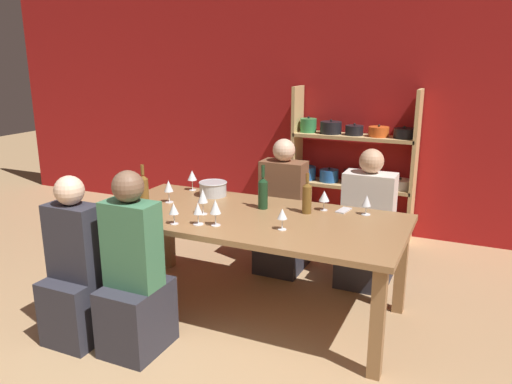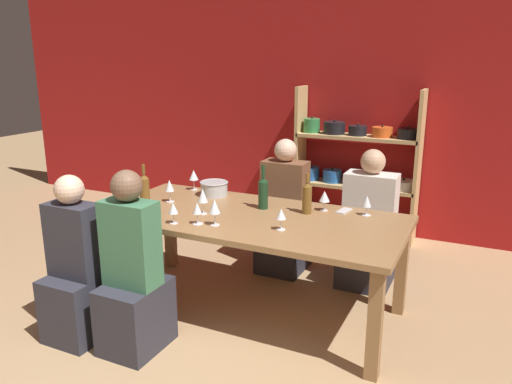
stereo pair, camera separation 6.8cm
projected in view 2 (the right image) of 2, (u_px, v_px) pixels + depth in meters
wall_back_red at (335, 105)px, 5.35m from camera, size 8.80×0.06×2.70m
shelf_unit at (353, 178)px, 5.25m from camera, size 1.28×0.30×1.55m
dining_table at (250, 226)px, 3.61m from camera, size 2.20×1.04×0.75m
mixing_bowl at (214, 188)px, 4.09m from camera, size 0.23×0.23×0.12m
wine_bottle_green at (144, 188)px, 3.85m from camera, size 0.08×0.08×0.31m
wine_bottle_dark at (307, 197)px, 3.61m from camera, size 0.07×0.07×0.30m
wine_bottle_amber at (263, 192)px, 3.72m from camera, size 0.07×0.07×0.33m
wine_glass_white_a at (367, 202)px, 3.57m from camera, size 0.07×0.07×0.15m
wine_glass_white_b at (194, 176)px, 4.25m from camera, size 0.08×0.08×0.17m
wine_glass_white_c at (170, 186)px, 3.89m from camera, size 0.07×0.07×0.18m
wine_glass_empty_a at (173, 209)px, 3.39m from camera, size 0.07×0.07×0.15m
wine_glass_white_d at (281, 215)px, 3.27m from camera, size 0.07×0.07×0.15m
wine_glass_white_e at (324, 197)px, 3.68m from camera, size 0.08×0.08×0.15m
wine_glass_empty_b at (197, 209)px, 3.38m from camera, size 0.07×0.07×0.15m
wine_glass_red_a at (203, 196)px, 3.59m from camera, size 0.07×0.07×0.19m
wine_glass_white_f at (215, 207)px, 3.35m from camera, size 0.08×0.08×0.18m
cell_phone at (344, 211)px, 3.68m from camera, size 0.10×0.16×0.01m
person_near_a at (134, 284)px, 3.19m from camera, size 0.35×0.43×1.20m
person_far_a at (284, 223)px, 4.42m from camera, size 0.39×0.48×1.18m
person_near_b at (78, 278)px, 3.34m from camera, size 0.35×0.44×1.13m
person_far_b at (368, 236)px, 4.15m from camera, size 0.42×0.52×1.14m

